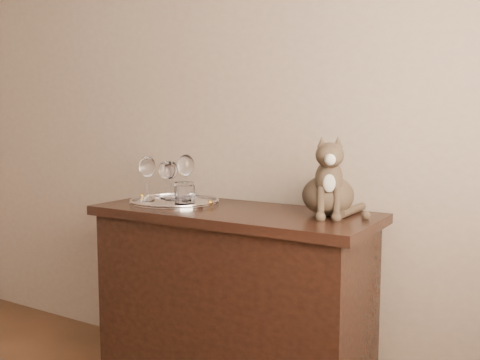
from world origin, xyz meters
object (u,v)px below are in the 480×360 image
object	(u,v)px
tumbler_a	(184,193)
wine_glass_b	(186,177)
wine_glass_d	(171,180)
tumbler_c	(187,194)
wine_glass_a	(166,180)
cat	(328,175)
sideboard	(233,307)
tray	(175,202)
wine_glass_c	(147,178)

from	to	relation	value
tumbler_a	wine_glass_b	bearing A→B (deg)	123.69
wine_glass_d	tumbler_c	world-z (taller)	wine_glass_d
wine_glass_d	wine_glass_b	bearing A→B (deg)	30.47
wine_glass_a	cat	size ratio (longest dim) A/B	0.56
sideboard	tray	distance (m)	0.53
tumbler_c	tumbler_a	bearing A→B (deg)	-93.77
wine_glass_b	sideboard	bearing A→B (deg)	-15.34
wine_glass_c	cat	xyz separation A→B (m)	(0.83, 0.11, 0.05)
wine_glass_b	tumbler_c	xyz separation A→B (m)	(0.08, -0.09, -0.06)
tray	tumbler_c	bearing A→B (deg)	-13.03
sideboard	wine_glass_c	xyz separation A→B (m)	(-0.45, -0.02, 0.53)
wine_glass_d	tumbler_a	xyz separation A→B (m)	(0.13, -0.08, -0.04)
wine_glass_a	tumbler_a	world-z (taller)	wine_glass_a
tray	wine_glass_d	distance (m)	0.11
sideboard	tumbler_a	xyz separation A→B (m)	(-0.24, -0.03, 0.48)
tumbler_a	tumbler_c	world-z (taller)	tumbler_a
tumbler_c	cat	bearing A→B (deg)	8.70
wine_glass_d	tumbler_a	size ratio (longest dim) A/B	1.86
tumbler_a	tumbler_c	xyz separation A→B (m)	(0.00, 0.02, -0.01)
sideboard	cat	world-z (taller)	cat
tumbler_c	wine_glass_c	bearing A→B (deg)	-176.23
cat	tumbler_c	bearing A→B (deg)	165.06
wine_glass_c	tumbler_a	size ratio (longest dim) A/B	2.11
wine_glass_c	tumbler_a	distance (m)	0.22
sideboard	cat	bearing A→B (deg)	12.57
wine_glass_b	wine_glass_d	size ratio (longest dim) A/B	1.17
wine_glass_c	wine_glass_d	world-z (taller)	wine_glass_c
sideboard	cat	size ratio (longest dim) A/B	3.83
wine_glass_c	tray	bearing A→B (deg)	14.39
sideboard	wine_glass_a	world-z (taller)	wine_glass_a
wine_glass_c	tumbler_c	bearing A→B (deg)	3.77
wine_glass_a	tumbler_a	xyz separation A→B (m)	(0.18, -0.09, -0.04)
wine_glass_b	wine_glass_c	xyz separation A→B (m)	(-0.14, -0.11, -0.00)
wine_glass_a	wine_glass_d	xyz separation A→B (m)	(0.04, -0.01, 0.00)
tray	wine_glass_a	size ratio (longest dim) A/B	2.28
wine_glass_d	wine_glass_c	bearing A→B (deg)	-136.65
tumbler_c	sideboard	bearing A→B (deg)	2.19
wine_glass_a	wine_glass_b	size ratio (longest dim) A/B	0.84
wine_glass_a	wine_glass_d	distance (m)	0.05
sideboard	wine_glass_a	xyz separation A→B (m)	(-0.41, 0.07, 0.52)
sideboard	wine_glass_d	world-z (taller)	wine_glass_d
tumbler_a	wine_glass_d	bearing A→B (deg)	150.25
tray	cat	bearing A→B (deg)	6.15
sideboard	tumbler_c	distance (m)	0.53
sideboard	cat	distance (m)	0.70
wine_glass_c	wine_glass_d	size ratio (longest dim) A/B	1.14
cat	tumbler_a	bearing A→B (deg)	166.62
wine_glass_a	wine_glass_c	distance (m)	0.10
tray	wine_glass_b	size ratio (longest dim) A/B	1.92
wine_glass_a	wine_glass_b	distance (m)	0.11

